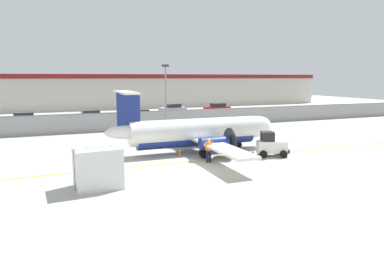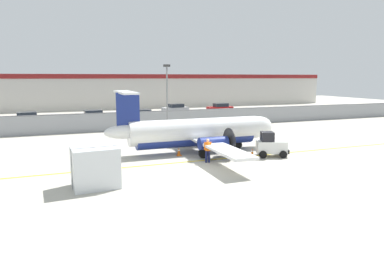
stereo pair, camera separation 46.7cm
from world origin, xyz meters
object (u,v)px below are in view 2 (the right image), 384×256
(ground_crew_worker, at_px, (208,149))
(traffic_cone_near_right, at_px, (252,153))
(commuter_airplane, at_px, (199,132))
(traffic_cone_near_left, at_px, (179,152))
(baggage_tug, at_px, (271,145))
(parked_car_0, at_px, (28,118))
(apron_light_pole, at_px, (167,93))
(parked_car_2, at_px, (142,116))
(cargo_container, at_px, (95,167))
(parked_car_3, at_px, (176,109))
(parked_car_1, at_px, (94,116))
(parked_car_4, at_px, (220,108))

(ground_crew_worker, bearing_deg, traffic_cone_near_right, -78.05)
(commuter_airplane, relative_size, traffic_cone_near_left, 25.01)
(baggage_tug, xyz_separation_m, parked_car_0, (-18.70, 24.69, 0.04))
(apron_light_pole, bearing_deg, parked_car_2, 94.91)
(cargo_container, distance_m, parked_car_0, 28.13)
(apron_light_pole, bearing_deg, parked_car_3, 69.42)
(ground_crew_worker, xyz_separation_m, cargo_container, (-7.85, -2.82, 0.15))
(cargo_container, relative_size, parked_car_3, 0.58)
(baggage_tug, bearing_deg, parked_car_3, 106.32)
(commuter_airplane, bearing_deg, parked_car_1, 106.89)
(traffic_cone_near_left, distance_m, parked_car_0, 25.22)
(parked_car_3, relative_size, parked_car_4, 1.03)
(parked_car_0, relative_size, parked_car_1, 0.99)
(ground_crew_worker, distance_m, cargo_container, 8.35)
(baggage_tug, distance_m, parked_car_2, 23.55)
(ground_crew_worker, xyz_separation_m, parked_car_1, (-5.66, 24.41, -0.06))
(parked_car_3, bearing_deg, cargo_container, 58.37)
(commuter_airplane, xyz_separation_m, traffic_cone_near_right, (3.09, -3.05, -1.29))
(parked_car_0, bearing_deg, baggage_tug, -55.87)
(commuter_airplane, xyz_separation_m, parked_car_2, (-0.43, 19.60, -0.71))
(commuter_airplane, height_order, parked_car_0, commuter_airplane)
(traffic_cone_near_left, height_order, parked_car_3, parked_car_3)
(commuter_airplane, xyz_separation_m, parked_car_0, (-14.25, 21.26, -0.71))
(parked_car_0, xyz_separation_m, apron_light_pole, (14.62, -10.99, 3.41))
(traffic_cone_near_right, xyz_separation_m, parked_car_2, (-3.52, 22.65, 0.58))
(parked_car_2, bearing_deg, traffic_cone_near_left, 90.10)
(parked_car_0, bearing_deg, parked_car_3, 12.95)
(commuter_airplane, relative_size, traffic_cone_near_right, 25.01)
(parked_car_3, bearing_deg, traffic_cone_near_right, 76.07)
(parked_car_3, bearing_deg, parked_car_4, 163.22)
(parked_car_1, bearing_deg, cargo_container, -99.00)
(parked_car_1, bearing_deg, parked_car_2, -16.85)
(cargo_container, height_order, parked_car_1, cargo_container)
(cargo_container, height_order, parked_car_0, cargo_container)
(parked_car_3, xyz_separation_m, apron_light_pole, (-6.38, -17.00, 3.41))
(baggage_tug, bearing_deg, ground_crew_worker, -158.83)
(ground_crew_worker, height_order, apron_light_pole, apron_light_pole)
(baggage_tug, bearing_deg, traffic_cone_near_left, 178.18)
(parked_car_1, height_order, parked_car_3, same)
(parked_car_1, bearing_deg, traffic_cone_near_right, -72.78)
(traffic_cone_near_left, distance_m, parked_car_4, 31.23)
(cargo_container, bearing_deg, ground_crew_worker, 15.24)
(baggage_tug, relative_size, apron_light_pole, 0.35)
(parked_car_4, bearing_deg, cargo_container, 53.82)
(apron_light_pole, bearing_deg, baggage_tug, -73.40)
(parked_car_0, height_order, parked_car_2, same)
(commuter_airplane, distance_m, parked_car_1, 21.90)
(ground_crew_worker, relative_size, traffic_cone_near_left, 2.66)
(parked_car_1, distance_m, apron_light_pole, 13.09)
(baggage_tug, xyz_separation_m, cargo_container, (-13.06, -2.87, 0.24))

